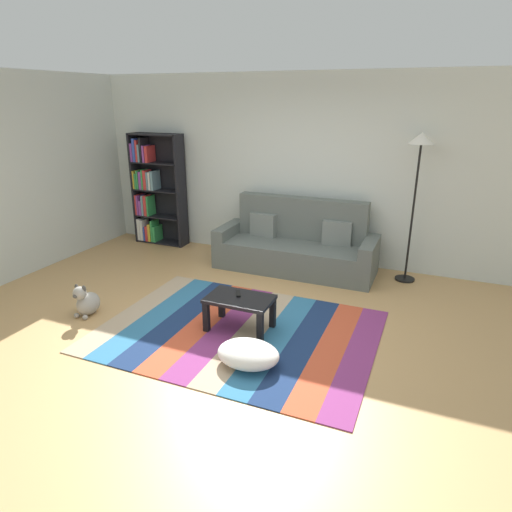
{
  "coord_description": "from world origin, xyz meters",
  "views": [
    {
      "loc": [
        1.85,
        -3.78,
        2.36
      ],
      "look_at": [
        0.02,
        0.61,
        0.65
      ],
      "focal_mm": 31.21,
      "sensor_mm": 36.0,
      "label": 1
    }
  ],
  "objects_px": {
    "coffee_table": "(240,304)",
    "pouf": "(248,354)",
    "couch": "(296,246)",
    "bookshelf": "(153,191)",
    "standing_lamp": "(419,159)",
    "dog": "(87,302)",
    "tv_remote": "(238,294)"
  },
  "relations": [
    {
      "from": "couch",
      "to": "pouf",
      "type": "relative_size",
      "value": 3.81
    },
    {
      "from": "couch",
      "to": "bookshelf",
      "type": "distance_m",
      "value": 2.67
    },
    {
      "from": "pouf",
      "to": "coffee_table",
      "type": "bearing_deg",
      "value": 121.15
    },
    {
      "from": "coffee_table",
      "to": "standing_lamp",
      "type": "xyz_separation_m",
      "value": [
        1.51,
        2.12,
        1.33
      ]
    },
    {
      "from": "coffee_table",
      "to": "dog",
      "type": "bearing_deg",
      "value": -168.39
    },
    {
      "from": "bookshelf",
      "to": "tv_remote",
      "type": "height_order",
      "value": "bookshelf"
    },
    {
      "from": "tv_remote",
      "to": "coffee_table",
      "type": "bearing_deg",
      "value": -82.06
    },
    {
      "from": "coffee_table",
      "to": "standing_lamp",
      "type": "height_order",
      "value": "standing_lamp"
    },
    {
      "from": "pouf",
      "to": "dog",
      "type": "bearing_deg",
      "value": 173.98
    },
    {
      "from": "standing_lamp",
      "to": "tv_remote",
      "type": "xyz_separation_m",
      "value": [
        -1.55,
        -2.06,
        -1.24
      ]
    },
    {
      "from": "dog",
      "to": "tv_remote",
      "type": "bearing_deg",
      "value": 13.89
    },
    {
      "from": "couch",
      "to": "pouf",
      "type": "distance_m",
      "value": 2.58
    },
    {
      "from": "bookshelf",
      "to": "tv_remote",
      "type": "relative_size",
      "value": 12.09
    },
    {
      "from": "bookshelf",
      "to": "coffee_table",
      "type": "height_order",
      "value": "bookshelf"
    },
    {
      "from": "pouf",
      "to": "standing_lamp",
      "type": "bearing_deg",
      "value": 66.87
    },
    {
      "from": "pouf",
      "to": "standing_lamp",
      "type": "relative_size",
      "value": 0.3
    },
    {
      "from": "couch",
      "to": "bookshelf",
      "type": "relative_size",
      "value": 1.25
    },
    {
      "from": "coffee_table",
      "to": "pouf",
      "type": "distance_m",
      "value": 0.71
    },
    {
      "from": "pouf",
      "to": "couch",
      "type": "bearing_deg",
      "value": 97.99
    },
    {
      "from": "couch",
      "to": "standing_lamp",
      "type": "relative_size",
      "value": 1.16
    },
    {
      "from": "bookshelf",
      "to": "dog",
      "type": "xyz_separation_m",
      "value": [
        0.86,
        -2.61,
        -0.72
      ]
    },
    {
      "from": "coffee_table",
      "to": "dog",
      "type": "relative_size",
      "value": 1.74
    },
    {
      "from": "coffee_table",
      "to": "pouf",
      "type": "height_order",
      "value": "coffee_table"
    },
    {
      "from": "pouf",
      "to": "tv_remote",
      "type": "xyz_separation_m",
      "value": [
        -0.4,
        0.64,
        0.27
      ]
    },
    {
      "from": "dog",
      "to": "standing_lamp",
      "type": "bearing_deg",
      "value": 37.27
    },
    {
      "from": "coffee_table",
      "to": "tv_remote",
      "type": "bearing_deg",
      "value": 125.7
    },
    {
      "from": "dog",
      "to": "standing_lamp",
      "type": "relative_size",
      "value": 0.2
    },
    {
      "from": "standing_lamp",
      "to": "tv_remote",
      "type": "height_order",
      "value": "standing_lamp"
    },
    {
      "from": "couch",
      "to": "tv_remote",
      "type": "xyz_separation_m",
      "value": [
        -0.04,
        -1.9,
        0.05
      ]
    },
    {
      "from": "couch",
      "to": "tv_remote",
      "type": "height_order",
      "value": "couch"
    },
    {
      "from": "standing_lamp",
      "to": "coffee_table",
      "type": "bearing_deg",
      "value": -125.39
    },
    {
      "from": "couch",
      "to": "bookshelf",
      "type": "bearing_deg",
      "value": 173.78
    }
  ]
}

